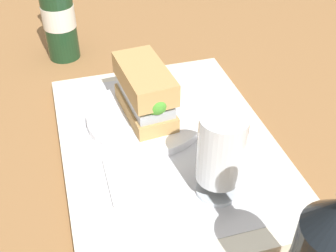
# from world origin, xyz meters

# --- Properties ---
(ground_plane) EXTENTS (3.00, 3.00, 0.00)m
(ground_plane) POSITION_xyz_m (0.00, 0.00, 0.00)
(ground_plane) COLOR olive
(tray) EXTENTS (0.44, 0.32, 0.02)m
(tray) POSITION_xyz_m (0.00, 0.00, 0.01)
(tray) COLOR beige
(tray) RESTS_ON ground_plane
(placemat) EXTENTS (0.38, 0.27, 0.00)m
(placemat) POSITION_xyz_m (0.00, 0.00, 0.02)
(placemat) COLOR silver
(placemat) RESTS_ON tray
(plate) EXTENTS (0.19, 0.19, 0.01)m
(plate) POSITION_xyz_m (-0.06, -0.02, 0.03)
(plate) COLOR white
(plate) RESTS_ON placemat
(sandwich) EXTENTS (0.14, 0.08, 0.08)m
(sandwich) POSITION_xyz_m (-0.06, -0.02, 0.08)
(sandwich) COLOR tan
(sandwich) RESTS_ON plate
(beer_glass) EXTENTS (0.06, 0.06, 0.12)m
(beer_glass) POSITION_xyz_m (0.12, 0.03, 0.09)
(beer_glass) COLOR silver
(beer_glass) RESTS_ON placemat
(napkin_folded) EXTENTS (0.09, 0.07, 0.01)m
(napkin_folded) POSITION_xyz_m (0.07, -0.07, 0.02)
(napkin_folded) COLOR white
(napkin_folded) RESTS_ON placemat
(second_bottle) EXTENTS (0.07, 0.07, 0.27)m
(second_bottle) POSITION_xyz_m (-0.35, -0.13, 0.10)
(second_bottle) COLOR #19381E
(second_bottle) RESTS_ON ground_plane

